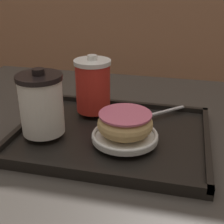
{
  "coord_description": "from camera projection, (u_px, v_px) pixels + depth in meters",
  "views": [
    {
      "loc": [
        0.17,
        -0.6,
        1.06
      ],
      "look_at": [
        0.03,
        -0.01,
        0.78
      ],
      "focal_mm": 50.0,
      "sensor_mm": 36.0,
      "label": 1
    }
  ],
  "objects": [
    {
      "name": "cafe_table",
      "position": [
        101.0,
        191.0,
        0.78
      ],
      "size": [
        1.03,
        0.9,
        0.72
      ],
      "color": "#38332D",
      "rests_on": "ground_plane"
    },
    {
      "name": "serving_tray",
      "position": [
        112.0,
        135.0,
        0.69
      ],
      "size": [
        0.42,
        0.33,
        0.02
      ],
      "color": "black",
      "rests_on": "cafe_table"
    },
    {
      "name": "coffee_cup_front",
      "position": [
        41.0,
        104.0,
        0.65
      ],
      "size": [
        0.1,
        0.1,
        0.14
      ],
      "color": "white",
      "rests_on": "serving_tray"
    },
    {
      "name": "coffee_cup_rear",
      "position": [
        93.0,
        85.0,
        0.75
      ],
      "size": [
        0.09,
        0.09,
        0.14
      ],
      "color": "red",
      "rests_on": "serving_tray"
    },
    {
      "name": "plate_with_chocolate_donut",
      "position": [
        125.0,
        136.0,
        0.64
      ],
      "size": [
        0.14,
        0.14,
        0.01
      ],
      "color": "white",
      "rests_on": "serving_tray"
    },
    {
      "name": "donut_chocolate_glazed",
      "position": [
        125.0,
        123.0,
        0.63
      ],
      "size": [
        0.11,
        0.11,
        0.04
      ],
      "color": "#DBB270",
      "rests_on": "plate_with_chocolate_donut"
    },
    {
      "name": "spoon",
      "position": [
        151.0,
        114.0,
        0.74
      ],
      "size": [
        0.11,
        0.1,
        0.01
      ],
      "rotation": [
        0.0,
        0.0,
        3.89
      ],
      "color": "silver",
      "rests_on": "serving_tray"
    }
  ]
}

